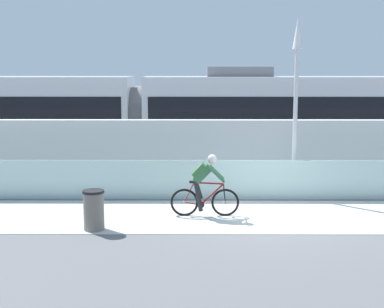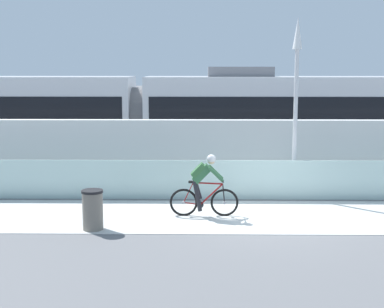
{
  "view_description": "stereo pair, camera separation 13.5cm",
  "coord_description": "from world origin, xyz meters",
  "px_view_note": "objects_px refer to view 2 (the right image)",
  "views": [
    {
      "loc": [
        -1.88,
        -13.81,
        3.8
      ],
      "look_at": [
        -1.98,
        2.35,
        1.25
      ],
      "focal_mm": 51.66,
      "sensor_mm": 36.0,
      "label": 1
    },
    {
      "loc": [
        -1.75,
        -13.8,
        3.8
      ],
      "look_at": [
        -1.98,
        2.35,
        1.25
      ],
      "focal_mm": 51.66,
      "sensor_mm": 36.0,
      "label": 2
    }
  ],
  "objects_px": {
    "tram": "(139,118)",
    "lamp_post_antenna": "(296,85)",
    "cyclist_on_bike": "(204,186)",
    "trash_bin": "(93,210)"
  },
  "relations": [
    {
      "from": "tram",
      "to": "lamp_post_antenna",
      "type": "height_order",
      "value": "lamp_post_antenna"
    },
    {
      "from": "cyclist_on_bike",
      "to": "trash_bin",
      "type": "distance_m",
      "value": 2.92
    },
    {
      "from": "tram",
      "to": "trash_bin",
      "type": "distance_m",
      "value": 8.22
    },
    {
      "from": "lamp_post_antenna",
      "to": "tram",
      "type": "bearing_deg",
      "value": 137.05
    },
    {
      "from": "tram",
      "to": "trash_bin",
      "type": "bearing_deg",
      "value": -91.61
    },
    {
      "from": "trash_bin",
      "to": "cyclist_on_bike",
      "type": "bearing_deg",
      "value": 25.49
    },
    {
      "from": "cyclist_on_bike",
      "to": "trash_bin",
      "type": "bearing_deg",
      "value": -154.51
    },
    {
      "from": "lamp_post_antenna",
      "to": "cyclist_on_bike",
      "type": "bearing_deg",
      "value": -141.0
    },
    {
      "from": "tram",
      "to": "cyclist_on_bike",
      "type": "bearing_deg",
      "value": -70.77
    },
    {
      "from": "tram",
      "to": "trash_bin",
      "type": "relative_size",
      "value": 23.5
    }
  ]
}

